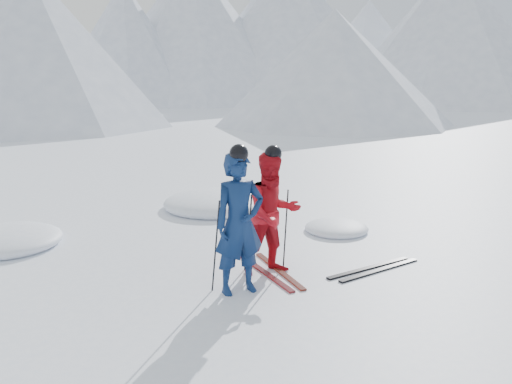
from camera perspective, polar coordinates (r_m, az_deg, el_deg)
name	(u,v)px	position (r m, az deg, el deg)	size (l,w,h in m)	color
ground	(339,253)	(9.56, 8.71, -6.33)	(160.00, 160.00, 0.00)	white
mountain_range	(160,22)	(44.36, -10.06, 17.20)	(106.15, 62.94, 15.53)	#B2BCD1
skier_blue	(239,224)	(7.56, -1.77, -3.35)	(0.73, 0.48, 2.01)	#0C214C
skier_red	(273,214)	(8.28, 1.77, -2.32)	(0.92, 0.72, 1.90)	red
pole_blue_left	(216,246)	(7.69, -4.26, -5.71)	(0.02, 0.02, 1.34)	black
pole_blue_right	(249,239)	(7.96, -0.75, -5.02)	(0.02, 0.02, 1.34)	black
pole_red_left	(248,232)	(8.47, -0.81, -4.20)	(0.02, 0.02, 1.27)	black
pole_red_right	(286,229)	(8.62, 3.14, -3.91)	(0.02, 0.02, 1.27)	black
ski_worn_left	(265,273)	(8.52, 0.99, -8.49)	(0.09, 1.70, 0.03)	black
ski_worn_right	(279,270)	(8.62, 2.46, -8.25)	(0.09, 1.70, 0.03)	black
ski_loose_a	(369,268)	(8.90, 11.80, -7.83)	(0.09, 1.70, 0.03)	black
ski_loose_b	(380,270)	(8.84, 12.89, -8.02)	(0.09, 1.70, 0.03)	black
snow_lumps	(183,223)	(11.37, -7.68, -3.21)	(10.22, 7.30, 0.52)	white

